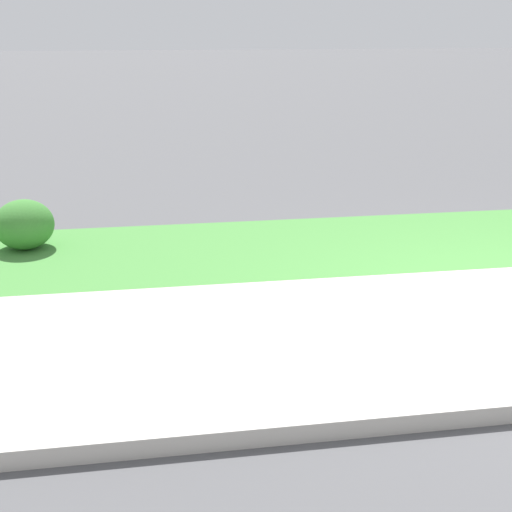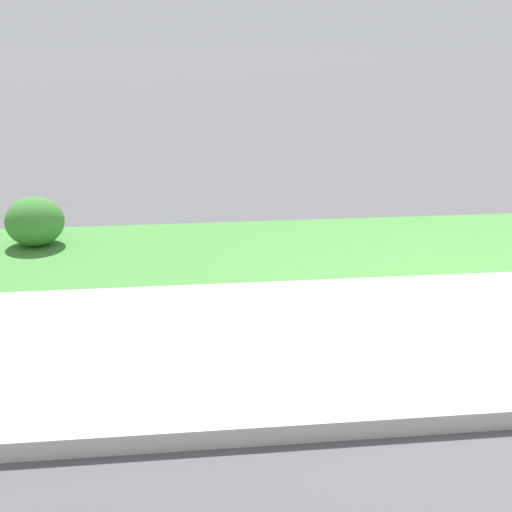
{
  "view_description": "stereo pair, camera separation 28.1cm",
  "coord_description": "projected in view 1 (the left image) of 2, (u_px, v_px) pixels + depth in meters",
  "views": [
    {
      "loc": [
        -3.28,
        -4.78,
        2.26
      ],
      "look_at": [
        -2.34,
        0.81,
        0.4
      ],
      "focal_mm": 50.0,
      "sensor_mm": 36.0,
      "label": 1
    },
    {
      "loc": [
        -3.0,
        -4.82,
        2.26
      ],
      "look_at": [
        -2.34,
        0.81,
        0.4
      ],
      "focal_mm": 50.0,
      "sensor_mm": 36.0,
      "label": 2
    }
  ],
  "objects": [
    {
      "name": "shrub_bush_near_lamp",
      "position": [
        24.0,
        224.0,
        7.41
      ],
      "size": [
        0.61,
        0.61,
        0.52
      ],
      "color": "#3D7F33",
      "rests_on": "ground"
    },
    {
      "name": "grass_verge",
      "position": [
        444.0,
        238.0,
        7.83
      ],
      "size": [
        18.0,
        2.11,
        0.01
      ],
      "primitive_type": "cube",
      "color": "#47893D",
      "rests_on": "ground"
    }
  ]
}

